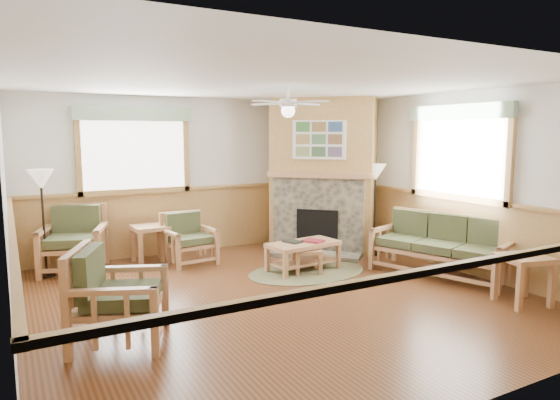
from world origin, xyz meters
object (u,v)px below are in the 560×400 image
floor_lamp_left (44,223)px  end_table_chairs (150,244)px  coffee_table (303,256)px  armchair_back_left (73,239)px  footstool (307,261)px  armchair_left (120,295)px  end_table_sofa (523,280)px  armchair_back_right (189,239)px  floor_lamp_right (375,209)px  sofa (441,246)px

floor_lamp_left → end_table_chairs: bearing=2.4°
coffee_table → end_table_chairs: 2.52m
armchair_back_left → end_table_chairs: 1.18m
armchair_back_left → footstool: bearing=-11.7°
coffee_table → footstool: coffee_table is taller
armchair_left → floor_lamp_left: (-0.49, 2.93, 0.31)m
armchair_left → end_table_sofa: size_ratio=1.59×
footstool → end_table_chairs: bearing=137.7°
end_table_chairs → floor_lamp_left: bearing=-177.6°
armchair_left → end_table_chairs: 3.19m
coffee_table → floor_lamp_left: 3.85m
armchair_left → coffee_table: (2.99, 1.38, -0.26)m
end_table_chairs → footstool: (1.92, -1.74, -0.12)m
armchair_back_right → end_table_chairs: armchair_back_right is taller
armchair_left → footstool: bearing=-44.5°
armchair_left → end_table_sofa: (4.56, -1.23, -0.18)m
end_table_chairs → floor_lamp_left: floor_lamp_left is taller
footstool → floor_lamp_right: 1.79m
end_table_chairs → armchair_back_right: bearing=-35.1°
armchair_back_left → end_table_sofa: size_ratio=1.63×
armchair_back_right → floor_lamp_right: (3.01, -0.95, 0.38)m
sofa → armchair_back_right: (-3.01, 2.47, -0.04)m
armchair_back_right → footstool: bearing=-50.6°
armchair_back_right → floor_lamp_left: bearing=165.8°
armchair_back_left → floor_lamp_right: 4.90m
armchair_back_right → floor_lamp_left: 2.14m
sofa → coffee_table: size_ratio=1.77×
sofa → coffee_table: 2.04m
coffee_table → floor_lamp_left: floor_lamp_left is taller
armchair_back_left → armchair_back_right: armchair_back_left is taller
coffee_table → floor_lamp_right: bearing=3.7°
footstool → floor_lamp_right: size_ratio=0.26×
sofa → end_table_chairs: bearing=-148.8°
footstool → armchair_left: bearing=-157.2°
armchair_back_right → end_table_chairs: (-0.53, 0.37, -0.10)m
end_table_sofa → footstool: (-1.57, 2.48, -0.12)m
armchair_back_right → coffee_table: armchair_back_right is taller
end_table_chairs → floor_lamp_right: bearing=-20.5°
end_table_chairs → coffee_table: bearing=-40.1°
end_table_sofa → floor_lamp_right: floor_lamp_right is taller
armchair_back_right → end_table_sofa: armchair_back_right is taller
floor_lamp_left → armchair_left: bearing=-80.6°
end_table_sofa → floor_lamp_right: bearing=88.9°
floor_lamp_left → coffee_table: bearing=-24.1°
footstool → floor_lamp_left: floor_lamp_left is taller
armchair_back_right → armchair_left: (-1.60, -2.62, 0.08)m
sofa → end_table_chairs: sofa is taller
armchair_back_left → armchair_left: armchair_back_left is taller
armchair_back_left → floor_lamp_left: 0.50m
footstool → floor_lamp_right: (1.63, 0.42, 0.61)m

